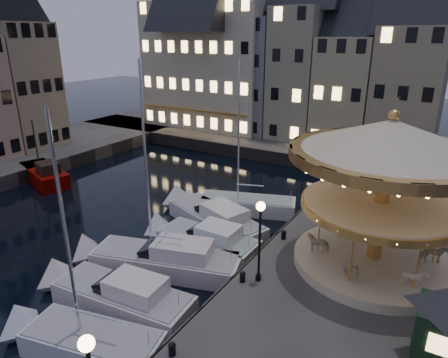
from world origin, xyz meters
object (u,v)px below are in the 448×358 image
Objects in this scene: motorboat_f at (239,205)px; red_fishing_boat at (45,175)px; bollard_c at (284,234)px; ticket_kiosk at (448,313)px; motorboat_e at (212,218)px; streetlamp_b at (260,230)px; carousel at (387,168)px; motorboat_a at (82,341)px; streetlamp_c at (341,158)px; bollard_d at (315,202)px; motorboat_d at (203,240)px; bollard_a at (172,348)px; motorboat_c at (160,259)px; bollard_b at (243,276)px; motorboat_b at (117,296)px.

motorboat_f is 1.54× the size of red_fishing_boat.
ticket_kiosk is at bearing -33.41° from bollard_c.
motorboat_e is 0.82× the size of motorboat_f.
ticket_kiosk is (7.96, -1.15, -0.60)m from streetlamp_b.
motorboat_a is at bearing -130.07° from carousel.
streetlamp_c reaches higher than bollard_d.
bollard_a is at bearing -62.38° from motorboat_d.
motorboat_a is at bearing -169.67° from bollard_a.
red_fishing_boat is at bearing 168.48° from ticket_kiosk.
motorboat_c is at bearing -17.37° from red_fishing_boat.
bollard_d is at bearing -99.73° from streetlamp_c.
carousel is (4.49, 4.30, 2.63)m from streetlamp_b.
bollard_b is 5.52m from motorboat_c.
motorboat_b is at bearing -168.71° from ticket_kiosk.
streetlamp_b is 5.14m from bollard_c.
streetlamp_b is 0.39× the size of motorboat_f.
motorboat_e is at bearing 97.42° from motorboat_a.
motorboat_e is (-5.86, -4.16, -0.96)m from bollard_d.
bollard_c is at bearing 90.00° from bollard_a.
carousel is at bearing -2.28° from bollard_c.
bollard_a is at bearing -90.00° from bollard_c.
bollard_d is 5.65m from motorboat_f.
bollard_b is at bearing -2.57° from motorboat_c.
streetlamp_c is at bearing 86.19° from bollard_c.
bollard_c is at bearing 97.59° from streetlamp_b.
bollard_c is 1.00× the size of bollard_d.
ticket_kiosk is at bearing -57.49° from carousel.
bollard_c is (-0.60, 4.50, -2.41)m from streetlamp_b.
bollard_c is 0.07× the size of motorboat_b.
motorboat_d is at bearing 117.62° from bollard_a.
motorboat_e is at bearing -130.14° from streetlamp_c.
streetlamp_b is at bearing -90.00° from streetlamp_c.
ticket_kiosk is at bearing 29.54° from bollard_a.
bollard_d is 0.05× the size of motorboat_a.
red_fishing_boat is at bearing -168.51° from motorboat_f.
motorboat_f is 3.04× the size of ticket_kiosk.
ticket_kiosk is (14.42, -6.99, 2.77)m from motorboat_e.
motorboat_f is at bearing 155.85° from carousel.
bollard_c is 10.42m from ticket_kiosk.
bollard_b is 0.06× the size of carousel.
motorboat_c reaches higher than bollard_c.
motorboat_c reaches higher than streetlamp_b.
bollard_b is at bearing -92.45° from streetlamp_c.
carousel is at bearing -48.24° from bollard_d.
motorboat_c is (-6.04, -13.76, -3.34)m from streetlamp_c.
bollard_d is 0.05× the size of motorboat_f.
motorboat_f reaches higher than bollard_d.
bollard_d is at bearing 11.15° from red_fishing_boat.
motorboat_c is 3.22m from motorboat_d.
motorboat_f is at bearing 123.89° from streetlamp_b.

